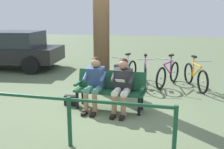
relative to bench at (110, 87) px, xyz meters
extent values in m
plane|color=#566647|center=(0.09, -0.02, -0.51)|extent=(40.00, 40.00, 0.00)
cube|color=#194C2D|center=(0.01, 0.08, -0.08)|extent=(1.63, 0.56, 0.05)
cube|color=#194C2D|center=(-0.01, -0.11, 0.15)|extent=(1.61, 0.26, 0.42)
cube|color=#194C2D|center=(-0.75, 0.14, 0.05)|extent=(0.09, 0.40, 0.05)
cube|color=#194C2D|center=(0.76, 0.02, 0.05)|extent=(0.09, 0.40, 0.05)
cylinder|color=black|center=(-0.70, 0.30, -0.31)|extent=(0.07, 0.07, 0.40)
cylinder|color=black|center=(0.74, 0.20, -0.31)|extent=(0.07, 0.07, 0.40)
cylinder|color=black|center=(-0.72, -0.04, -0.31)|extent=(0.07, 0.07, 0.40)
cylinder|color=black|center=(0.71, -0.14, -0.31)|extent=(0.07, 0.07, 0.40)
cube|color=#262628|center=(-0.32, 0.08, 0.20)|extent=(0.40, 0.33, 0.55)
sphere|color=#A87554|center=(-0.31, 0.10, 0.56)|extent=(0.21, 0.21, 0.21)
sphere|color=black|center=(-0.32, 0.07, 0.59)|extent=(0.20, 0.20, 0.20)
cylinder|color=white|center=(-0.40, 0.29, -0.02)|extent=(0.18, 0.41, 0.15)
cylinder|color=#A87554|center=(-0.39, 0.49, -0.28)|extent=(0.11, 0.11, 0.45)
cube|color=black|center=(-0.38, 0.59, -0.47)|extent=(0.11, 0.23, 0.07)
cylinder|color=#262628|center=(-0.51, 0.22, 0.27)|extent=(0.11, 0.31, 0.23)
cylinder|color=white|center=(-0.20, 0.28, -0.02)|extent=(0.18, 0.41, 0.15)
cylinder|color=#A87554|center=(-0.19, 0.48, -0.28)|extent=(0.11, 0.11, 0.45)
cube|color=black|center=(-0.18, 0.58, -0.47)|extent=(0.11, 0.23, 0.07)
cylinder|color=#262628|center=(-0.11, 0.19, 0.27)|extent=(0.11, 0.31, 0.23)
cube|color=silver|center=(-0.29, 0.38, 0.26)|extent=(0.21, 0.14, 0.09)
cube|color=#334772|center=(0.32, 0.04, 0.20)|extent=(0.40, 0.33, 0.55)
sphere|color=#A87554|center=(0.32, 0.06, 0.56)|extent=(0.21, 0.21, 0.21)
sphere|color=black|center=(0.32, 0.03, 0.59)|extent=(0.20, 0.20, 0.20)
cylinder|color=#4C8C7A|center=(0.24, 0.24, -0.02)|extent=(0.18, 0.41, 0.15)
cylinder|color=#A87554|center=(0.25, 0.44, -0.28)|extent=(0.11, 0.11, 0.45)
cube|color=black|center=(0.26, 0.54, -0.47)|extent=(0.11, 0.23, 0.07)
cylinder|color=#334772|center=(0.13, 0.17, 0.27)|extent=(0.11, 0.31, 0.23)
cylinder|color=#4C8C7A|center=(0.44, 0.23, -0.02)|extent=(0.18, 0.41, 0.15)
cylinder|color=#A87554|center=(0.45, 0.43, -0.28)|extent=(0.11, 0.11, 0.45)
cube|color=black|center=(0.46, 0.53, -0.47)|extent=(0.11, 0.23, 0.07)
cylinder|color=#334772|center=(0.53, 0.14, 0.27)|extent=(0.11, 0.31, 0.23)
cube|color=black|center=(0.97, 0.01, -0.39)|extent=(0.30, 0.14, 0.24)
cylinder|color=#4C3823|center=(0.51, -1.24, 1.52)|extent=(0.44, 0.44, 4.05)
cylinder|color=slate|center=(-0.05, -1.10, -0.12)|extent=(0.35, 0.35, 0.77)
cylinder|color=black|center=(-0.05, -1.10, 0.28)|extent=(0.37, 0.37, 0.03)
torus|color=black|center=(-2.23, -1.62, -0.18)|extent=(0.25, 0.65, 0.66)
cylinder|color=silver|center=(-2.23, -1.62, -0.18)|extent=(0.07, 0.07, 0.06)
torus|color=black|center=(-1.93, -2.59, -0.18)|extent=(0.25, 0.65, 0.66)
cylinder|color=silver|center=(-1.93, -2.59, -0.18)|extent=(0.07, 0.07, 0.06)
cylinder|color=orange|center=(-2.08, -2.11, 0.20)|extent=(0.22, 0.62, 0.04)
cylinder|color=orange|center=(-2.11, -2.03, 0.00)|extent=(0.21, 0.58, 0.43)
cylinder|color=orange|center=(-2.03, -2.28, 0.12)|extent=(0.04, 0.04, 0.55)
cube|color=black|center=(-2.03, -2.28, 0.40)|extent=(0.15, 0.24, 0.05)
cylinder|color=#B2B2B7|center=(-2.20, -1.72, 0.37)|extent=(0.47, 0.17, 0.03)
torus|color=black|center=(-1.11, -1.77, -0.18)|extent=(0.31, 0.63, 0.66)
cylinder|color=silver|center=(-1.11, -1.77, -0.18)|extent=(0.07, 0.07, 0.06)
torus|color=black|center=(-1.50, -2.71, -0.18)|extent=(0.31, 0.63, 0.66)
cylinder|color=silver|center=(-1.50, -2.71, -0.18)|extent=(0.07, 0.07, 0.06)
cylinder|color=#8C268C|center=(-1.31, -2.24, 0.20)|extent=(0.28, 0.60, 0.04)
cylinder|color=#8C268C|center=(-1.28, -2.17, 0.00)|extent=(0.27, 0.57, 0.43)
cylinder|color=#8C268C|center=(-1.38, -2.41, 0.12)|extent=(0.04, 0.04, 0.55)
cube|color=black|center=(-1.38, -2.41, 0.40)|extent=(0.17, 0.24, 0.05)
cylinder|color=#B2B2B7|center=(-1.15, -1.87, 0.37)|extent=(0.46, 0.21, 0.03)
torus|color=black|center=(-0.67, -1.60, -0.18)|extent=(0.12, 0.66, 0.66)
cylinder|color=silver|center=(-0.67, -1.60, -0.18)|extent=(0.05, 0.06, 0.06)
torus|color=black|center=(-0.58, -2.62, -0.18)|extent=(0.12, 0.66, 0.66)
cylinder|color=silver|center=(-0.58, -2.62, -0.18)|extent=(0.05, 0.06, 0.06)
cylinder|color=#8C268C|center=(-0.62, -2.11, 0.20)|extent=(0.09, 0.63, 0.04)
cylinder|color=#8C268C|center=(-0.63, -2.03, 0.00)|extent=(0.09, 0.60, 0.43)
cylinder|color=#8C268C|center=(-0.61, -2.30, 0.12)|extent=(0.04, 0.04, 0.55)
cube|color=black|center=(-0.61, -2.30, 0.40)|extent=(0.11, 0.23, 0.05)
cylinder|color=#B2B2B7|center=(-0.66, -1.71, 0.37)|extent=(0.48, 0.07, 0.03)
torus|color=black|center=(0.14, -1.69, -0.18)|extent=(0.25, 0.65, 0.66)
cylinder|color=silver|center=(0.14, -1.69, -0.18)|extent=(0.06, 0.07, 0.06)
torus|color=black|center=(-0.15, -2.67, -0.18)|extent=(0.25, 0.65, 0.66)
cylinder|color=silver|center=(-0.15, -2.67, -0.18)|extent=(0.06, 0.07, 0.06)
cylinder|color=silver|center=(-0.01, -2.18, 0.20)|extent=(0.22, 0.62, 0.04)
cylinder|color=silver|center=(0.01, -2.10, 0.00)|extent=(0.21, 0.58, 0.43)
cylinder|color=silver|center=(-0.06, -2.35, 0.12)|extent=(0.04, 0.04, 0.55)
cube|color=black|center=(-0.06, -2.35, 0.40)|extent=(0.15, 0.24, 0.05)
cylinder|color=#B2B2B7|center=(0.11, -1.78, 0.37)|extent=(0.47, 0.17, 0.03)
cylinder|color=#194C2D|center=(-1.39, 1.90, -0.08)|extent=(0.07, 0.07, 0.85)
cylinder|color=#194C2D|center=(0.28, 1.86, -0.08)|extent=(0.07, 0.07, 0.85)
cylinder|color=#194C2D|center=(0.28, 1.86, 0.30)|extent=(3.35, 0.14, 0.06)
cube|color=black|center=(4.97, -3.55, 0.09)|extent=(4.34, 2.15, 0.55)
cube|color=#262D33|center=(4.77, -3.57, 0.66)|extent=(2.44, 1.85, 0.60)
cylinder|color=black|center=(3.53, -2.77, -0.19)|extent=(0.66, 0.27, 0.64)
cylinder|color=black|center=(3.69, -4.57, -0.19)|extent=(0.66, 0.27, 0.64)
camera|label=1|loc=(-1.20, 5.56, 1.64)|focal=41.51mm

